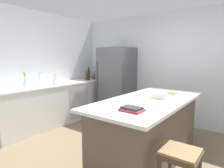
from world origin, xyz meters
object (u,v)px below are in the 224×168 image
object	(u,v)px
vinegar_bottle	(88,75)
wine_bottle	(89,75)
bar_stool	(180,162)
flower_vase	(25,83)
olive_oil_bottle	(96,74)
paper_towel_roll	(55,78)
kitchen_island	(148,129)
refrigerator	(117,83)
sink_faucet	(40,78)
cookbook_stack	(132,109)
cutting_board	(168,92)
hot_sauce_bottle	(94,77)
mixing_bowl	(159,95)
whiskey_bottle	(86,76)
soda_bottle	(94,74)

from	to	relation	value
vinegar_bottle	wine_bottle	size ratio (longest dim) A/B	0.90
bar_stool	flower_vase	size ratio (longest dim) A/B	1.98
flower_vase	olive_oil_bottle	distance (m)	2.09
flower_vase	paper_towel_roll	size ratio (longest dim) A/B	1.05
kitchen_island	refrigerator	xyz separation A→B (m)	(-1.63, 1.47, 0.42)
sink_faucet	cookbook_stack	xyz separation A→B (m)	(2.67, -0.54, -0.14)
sink_faucet	cutting_board	bearing A→B (deg)	17.69
paper_towel_roll	cutting_board	xyz separation A→B (m)	(2.50, 0.47, -0.13)
hot_sauce_bottle	cookbook_stack	world-z (taller)	hot_sauce_bottle
mixing_bowl	bar_stool	bearing A→B (deg)	-55.58
cookbook_stack	vinegar_bottle	bearing A→B (deg)	142.42
kitchen_island	whiskey_bottle	size ratio (longest dim) A/B	7.73
paper_towel_roll	sink_faucet	bearing A→B (deg)	-102.29
mixing_bowl	cutting_board	bearing A→B (deg)	96.04
kitchen_island	flower_vase	size ratio (longest dim) A/B	6.49
hot_sauce_bottle	mixing_bowl	world-z (taller)	hot_sauce_bottle
sink_faucet	cookbook_stack	size ratio (longest dim) A/B	1.17
sink_faucet	cutting_board	world-z (taller)	sink_faucet
refrigerator	sink_faucet	xyz separation A→B (m)	(-0.91, -1.63, 0.20)
bar_stool	soda_bottle	xyz separation A→B (m)	(-3.26, 2.36, 0.54)
bar_stool	paper_towel_roll	size ratio (longest dim) A/B	2.08
whiskey_bottle	cookbook_stack	world-z (taller)	whiskey_bottle
bar_stool	olive_oil_bottle	world-z (taller)	olive_oil_bottle
refrigerator	flower_vase	bearing A→B (deg)	-112.00
sink_faucet	mixing_bowl	world-z (taller)	sink_faucet
vinegar_bottle	mixing_bowl	world-z (taller)	vinegar_bottle
olive_oil_bottle	vinegar_bottle	distance (m)	0.23
soda_bottle	wine_bottle	size ratio (longest dim) A/B	0.91
mixing_bowl	hot_sauce_bottle	bearing A→B (deg)	152.99
soda_bottle	kitchen_island	bearing A→B (deg)	-32.64
wine_bottle	kitchen_island	bearing A→B (deg)	-27.38
paper_towel_roll	whiskey_bottle	distance (m)	0.97
bar_stool	cutting_board	size ratio (longest dim) A/B	2.11
olive_oil_bottle	cutting_board	bearing A→B (deg)	-19.82
kitchen_island	hot_sauce_bottle	xyz separation A→B (m)	(-2.41, 1.45, 0.55)
flower_vase	vinegar_bottle	size ratio (longest dim) A/B	1.01
kitchen_island	bar_stool	size ratio (longest dim) A/B	3.28
bar_stool	wine_bottle	bearing A→B (deg)	147.69
vinegar_bottle	cookbook_stack	xyz separation A→B (m)	(2.68, -2.06, -0.10)
kitchen_island	flower_vase	distance (m)	2.57
olive_oil_bottle	cutting_board	world-z (taller)	olive_oil_bottle
soda_bottle	olive_oil_bottle	xyz separation A→B (m)	(0.16, -0.10, -0.00)
kitchen_island	wine_bottle	xyz separation A→B (m)	(-2.42, 1.25, 0.61)
sink_faucet	vinegar_bottle	world-z (taller)	vinegar_bottle
refrigerator	sink_faucet	distance (m)	1.88
hot_sauce_bottle	bar_stool	bearing A→B (deg)	-34.86
wine_bottle	cutting_board	size ratio (longest dim) A/B	1.18
kitchen_island	wine_bottle	distance (m)	2.79
paper_towel_roll	mixing_bowl	bearing A→B (deg)	-0.40
refrigerator	vinegar_bottle	xyz separation A→B (m)	(-0.92, -0.11, 0.16)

